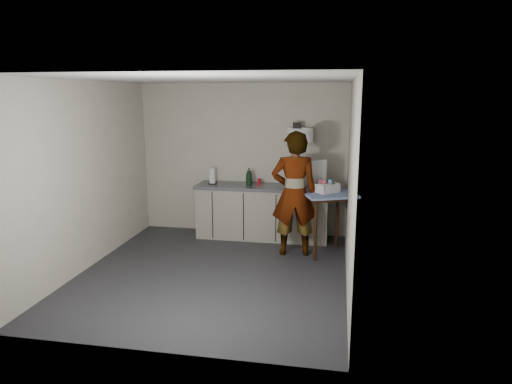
% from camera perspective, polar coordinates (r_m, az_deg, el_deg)
% --- Properties ---
extents(ground, '(4.00, 4.00, 0.00)m').
position_cam_1_polar(ground, '(6.41, -5.36, -10.05)').
color(ground, '#2C2C31').
rests_on(ground, ground).
extents(wall_back, '(3.60, 0.02, 2.60)m').
position_cam_1_polar(wall_back, '(7.94, -1.67, 4.08)').
color(wall_back, beige).
rests_on(wall_back, ground).
extents(wall_right, '(0.02, 4.00, 2.60)m').
position_cam_1_polar(wall_right, '(5.81, 11.64, 0.84)').
color(wall_right, beige).
rests_on(wall_right, ground).
extents(wall_left, '(0.02, 4.00, 2.60)m').
position_cam_1_polar(wall_left, '(6.75, -20.39, 1.88)').
color(wall_left, beige).
rests_on(wall_left, ground).
extents(ceiling, '(3.60, 4.00, 0.01)m').
position_cam_1_polar(ceiling, '(5.94, -5.86, 13.83)').
color(ceiling, silver).
rests_on(ceiling, wall_back).
extents(kitchen_counter, '(2.24, 0.62, 0.91)m').
position_cam_1_polar(kitchen_counter, '(7.76, 0.82, -2.68)').
color(kitchen_counter, black).
rests_on(kitchen_counter, ground).
extents(wall_shelf, '(0.42, 0.18, 0.37)m').
position_cam_1_polar(wall_shelf, '(7.68, 5.57, 7.10)').
color(wall_shelf, white).
rests_on(wall_shelf, ground).
extents(side_table, '(0.97, 0.97, 0.96)m').
position_cam_1_polar(side_table, '(6.98, 8.94, -1.04)').
color(side_table, black).
rests_on(side_table, ground).
extents(standing_man, '(0.76, 0.56, 1.89)m').
position_cam_1_polar(standing_man, '(6.87, 4.80, -0.23)').
color(standing_man, '#B2A593').
rests_on(standing_man, ground).
extents(soap_bottle, '(0.15, 0.15, 0.30)m').
position_cam_1_polar(soap_bottle, '(7.62, -0.88, 1.91)').
color(soap_bottle, black).
rests_on(soap_bottle, kitchen_counter).
extents(soda_can, '(0.06, 0.06, 0.11)m').
position_cam_1_polar(soda_can, '(7.69, 0.39, 1.29)').
color(soda_can, red).
rests_on(soda_can, kitchen_counter).
extents(dark_bottle, '(0.07, 0.07, 0.24)m').
position_cam_1_polar(dark_bottle, '(7.70, -0.87, 1.81)').
color(dark_bottle, black).
rests_on(dark_bottle, kitchen_counter).
extents(paper_towel, '(0.15, 0.15, 0.27)m').
position_cam_1_polar(paper_towel, '(7.81, -5.48, 1.96)').
color(paper_towel, black).
rests_on(paper_towel, kitchen_counter).
extents(dish_rack, '(0.39, 0.29, 0.27)m').
position_cam_1_polar(dish_rack, '(7.62, 5.86, 1.17)').
color(dish_rack, silver).
rests_on(dish_rack, kitchen_counter).
extents(bakery_box, '(0.47, 0.47, 0.46)m').
position_cam_1_polar(bakery_box, '(6.99, 8.52, 0.90)').
color(bakery_box, white).
rests_on(bakery_box, side_table).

